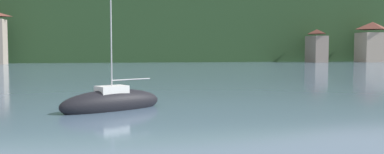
# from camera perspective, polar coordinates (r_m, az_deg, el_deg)

# --- Properties ---
(wooded_hillside) EXTENTS (352.00, 53.45, 45.28)m
(wooded_hillside) POSITION_cam_1_polar(r_m,az_deg,el_deg) (124.84, -8.87, 5.62)
(wooded_hillside) COLOR #264223
(wooded_hillside) RESTS_ON ground_plane
(shore_building_central) EXTENTS (3.31, 5.67, 7.65)m
(shore_building_central) POSITION_cam_1_polar(r_m,az_deg,el_deg) (99.42, 16.93, 4.11)
(shore_building_central) COLOR gray
(shore_building_central) RESTS_ON ground_plane
(shore_building_eastcentral) EXTENTS (6.45, 5.37, 9.51)m
(shore_building_eastcentral) POSITION_cam_1_polar(r_m,az_deg,el_deg) (106.58, 23.75, 4.40)
(shore_building_eastcentral) COLOR gray
(shore_building_eastcentral) RESTS_ON ground_plane
(sailboat_mid_4) EXTENTS (5.20, 3.75, 7.04)m
(sailboat_mid_4) POSITION_cam_1_polar(r_m,az_deg,el_deg) (19.75, -11.06, -3.50)
(sailboat_mid_4) COLOR black
(sailboat_mid_4) RESTS_ON ground_plane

